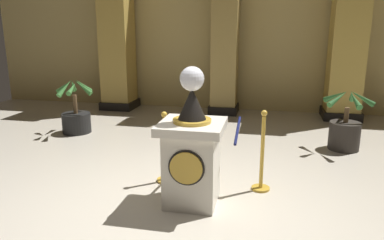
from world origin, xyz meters
TOP-DOWN VIEW (x-y plane):
  - ground_plane at (0.00, 0.00)m, footprint 12.74×12.74m
  - back_wall at (0.00, 5.42)m, footprint 12.74×0.16m
  - pedestal_clock at (0.22, -0.01)m, footprint 0.75×0.75m
  - stanchion_near at (1.03, 0.53)m, footprint 0.24×0.24m
  - stanchion_far at (-0.27, 0.53)m, footprint 0.24×0.24m
  - velvet_rope at (0.38, 0.53)m, footprint 0.69×0.66m
  - column_left at (-2.74, 4.85)m, footprint 0.86×0.86m
  - column_right at (2.74, 4.85)m, footprint 0.87×0.87m
  - column_centre_rear at (0.00, 4.85)m, footprint 0.72×0.72m
  - potted_palm_left at (-2.69, 2.49)m, footprint 0.82×0.77m
  - potted_palm_right at (2.40, 2.49)m, footprint 0.83×0.86m

SIDE VIEW (x-z plane):
  - ground_plane at x=0.00m, z-range 0.00..0.00m
  - potted_palm_left at x=-2.69m, z-range -0.24..0.88m
  - potted_palm_right at x=2.40m, z-range -0.20..0.88m
  - stanchion_far at x=-0.27m, z-range -0.15..0.84m
  - stanchion_near at x=1.03m, z-range -0.16..0.91m
  - pedestal_clock at x=0.22m, z-range -0.18..1.47m
  - velvet_rope at x=0.38m, z-range 0.68..0.90m
  - column_left at x=-2.74m, z-range -0.01..3.84m
  - column_centre_rear at x=0.00m, z-range -0.01..3.84m
  - column_right at x=2.74m, z-range -0.01..3.84m
  - back_wall at x=0.00m, z-range 0.00..4.01m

